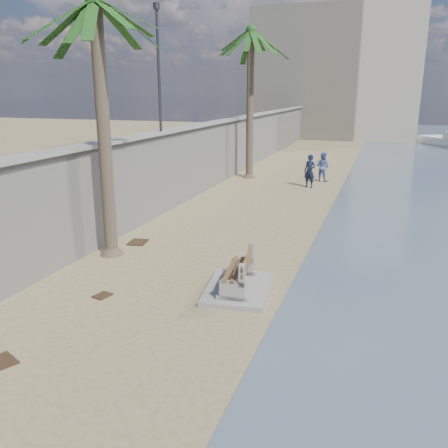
# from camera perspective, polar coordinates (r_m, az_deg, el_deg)

# --- Properties ---
(ground_plane) EXTENTS (140.00, 140.00, 0.00)m
(ground_plane) POSITION_cam_1_polar(r_m,az_deg,el_deg) (9.64, -11.30, -18.18)
(ground_plane) COLOR #907E58
(seawall) EXTENTS (0.45, 70.00, 3.50)m
(seawall) POSITION_cam_1_polar(r_m,az_deg,el_deg) (28.65, -0.47, 8.64)
(seawall) COLOR gray
(seawall) RESTS_ON ground_plane
(wall_cap) EXTENTS (0.80, 70.00, 0.12)m
(wall_cap) POSITION_cam_1_polar(r_m,az_deg,el_deg) (28.48, -0.48, 12.24)
(wall_cap) COLOR gray
(wall_cap) RESTS_ON seawall
(end_building) EXTENTS (18.00, 12.00, 14.00)m
(end_building) POSITION_cam_1_polar(r_m,az_deg,el_deg) (59.17, 13.45, 17.05)
(end_building) COLOR #B7AA93
(end_building) RESTS_ON ground_plane
(bench_far) EXTENTS (2.01, 2.67, 1.03)m
(bench_far) POSITION_cam_1_polar(r_m,az_deg,el_deg) (13.04, 1.67, -6.22)
(bench_far) COLOR gray
(bench_far) RESTS_ON ground_plane
(palm_mid) EXTENTS (5.00, 5.00, 8.75)m
(palm_mid) POSITION_cam_1_polar(r_m,az_deg,el_deg) (15.74, -15.24, 24.05)
(palm_mid) COLOR brown
(palm_mid) RESTS_ON ground_plane
(palm_back) EXTENTS (5.00, 5.00, 9.59)m
(palm_back) POSITION_cam_1_polar(r_m,az_deg,el_deg) (29.82, 3.29, 21.96)
(palm_back) COLOR brown
(palm_back) RESTS_ON ground_plane
(streetlight) EXTENTS (0.28, 0.28, 5.12)m
(streetlight) POSITION_cam_1_polar(r_m,az_deg,el_deg) (21.04, -7.90, 19.25)
(streetlight) COLOR #2D2D33
(streetlight) RESTS_ON wall_cap
(person_a) EXTENTS (0.91, 0.77, 2.14)m
(person_a) POSITION_cam_1_polar(r_m,az_deg,el_deg) (27.24, 10.29, 6.57)
(person_a) COLOR #121A33
(person_a) RESTS_ON ground_plane
(person_b) EXTENTS (1.14, 1.03, 1.94)m
(person_b) POSITION_cam_1_polar(r_m,az_deg,el_deg) (29.39, 11.78, 6.96)
(person_b) COLOR #5160A8
(person_b) RESTS_ON ground_plane
(debris_b) EXTENTS (0.78, 0.72, 0.03)m
(debris_b) POSITION_cam_1_polar(r_m,az_deg,el_deg) (11.02, -25.23, -14.74)
(debris_b) COLOR #382616
(debris_b) RESTS_ON ground_plane
(debris_c) EXTENTS (0.73, 0.86, 0.03)m
(debris_c) POSITION_cam_1_polar(r_m,az_deg,el_deg) (17.49, -10.31, -2.16)
(debris_c) COLOR #382616
(debris_c) RESTS_ON ground_plane
(debris_d) EXTENTS (0.47, 0.54, 0.03)m
(debris_d) POSITION_cam_1_polar(r_m,az_deg,el_deg) (13.29, -14.41, -8.33)
(debris_d) COLOR #382616
(debris_d) RESTS_ON ground_plane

